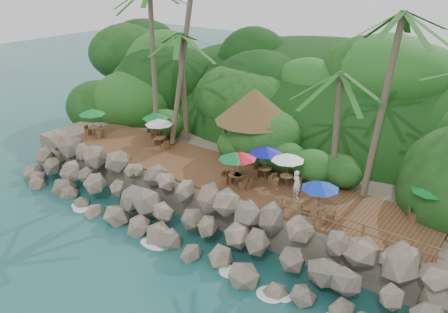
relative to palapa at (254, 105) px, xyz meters
The scene contains 12 objects.
ground 11.27m from the palapa, 88.51° to the right, with size 140.00×140.00×0.00m, color #19514F.
land_base 7.92m from the palapa, 87.72° to the left, with size 32.00×25.20×2.10m, color gray.
jungle_hill 15.00m from the palapa, 88.96° to the left, with size 44.80×28.00×15.40m, color #143811.
seawall 8.97m from the palapa, 88.12° to the right, with size 29.00×4.00×2.30m, color gray, non-canonical shape.
terrace 5.14m from the palapa, 86.07° to the right, with size 26.00×5.00×0.20m, color brown.
jungle_foliage 7.88m from the palapa, 87.29° to the left, with size 44.00×16.00×12.00m, color #143811, non-canonical shape.
foam_line 11.00m from the palapa, 88.46° to the right, with size 25.20×0.80×0.06m.
palms 5.93m from the palapa, 34.04° to the right, with size 26.68×6.40×13.29m.
palapa is the anchor object (origin of this frame).
dining_clusters 4.00m from the palapa, 79.46° to the right, with size 25.56×5.15×2.13m.
railing 11.72m from the palapa, 31.99° to the right, with size 8.30×0.10×1.00m.
waiter 7.23m from the palapa, 35.43° to the right, with size 0.60×0.39×1.64m, color white.
Camera 1 is at (16.14, -15.51, 14.76)m, focal length 37.91 mm.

